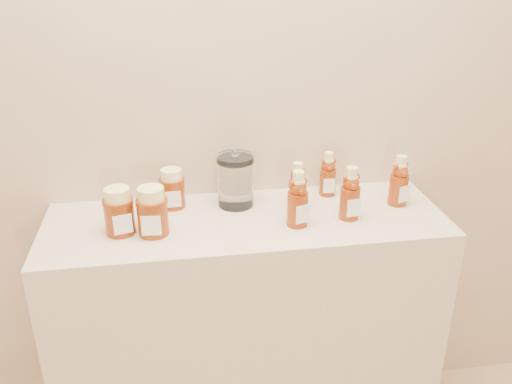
{
  "coord_description": "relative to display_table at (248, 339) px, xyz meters",
  "views": [
    {
      "loc": [
        -0.2,
        0.12,
        1.65
      ],
      "look_at": [
        0.02,
        1.52,
        1.0
      ],
      "focal_mm": 38.0,
      "sensor_mm": 36.0,
      "label": 1
    }
  ],
  "objects": [
    {
      "name": "wall_back",
      "position": [
        0.0,
        0.2,
        0.9
      ],
      "size": [
        3.5,
        0.02,
        2.7
      ],
      "primitive_type": "cube",
      "color": "tan",
      "rests_on": "ground"
    },
    {
      "name": "display_table",
      "position": [
        0.0,
        0.0,
        0.0
      ],
      "size": [
        1.2,
        0.4,
        0.9
      ],
      "primitive_type": "cube",
      "color": "#CAB794",
      "rests_on": "ground"
    },
    {
      "name": "bear_bottle_back_left",
      "position": [
        0.16,
        0.05,
        0.54
      ],
      "size": [
        0.07,
        0.07,
        0.17
      ],
      "primitive_type": null,
      "rotation": [
        0.0,
        0.0,
        0.2
      ],
      "color": "#6B2208",
      "rests_on": "display_table"
    },
    {
      "name": "bear_bottle_back_mid",
      "position": [
        0.29,
        0.13,
        0.53
      ],
      "size": [
        0.06,
        0.06,
        0.17
      ],
      "primitive_type": null,
      "rotation": [
        0.0,
        0.0,
        -0.09
      ],
      "color": "#6B2208",
      "rests_on": "display_table"
    },
    {
      "name": "bear_bottle_back_right",
      "position": [
        0.48,
        0.03,
        0.54
      ],
      "size": [
        0.08,
        0.08,
        0.18
      ],
      "primitive_type": null,
      "rotation": [
        0.0,
        0.0,
        0.31
      ],
      "color": "#6B2208",
      "rests_on": "display_table"
    },
    {
      "name": "bear_bottle_front_left",
      "position": [
        0.14,
        -0.06,
        0.55
      ],
      "size": [
        0.08,
        0.08,
        0.19
      ],
      "primitive_type": null,
      "rotation": [
        0.0,
        0.0,
        0.28
      ],
      "color": "#6B2208",
      "rests_on": "display_table"
    },
    {
      "name": "bear_bottle_front_right",
      "position": [
        0.3,
        -0.04,
        0.54
      ],
      "size": [
        0.07,
        0.07,
        0.18
      ],
      "primitive_type": null,
      "rotation": [
        0.0,
        0.0,
        0.13
      ],
      "color": "#6B2208",
      "rests_on": "display_table"
    },
    {
      "name": "honey_jar_left",
      "position": [
        -0.36,
        -0.03,
        0.52
      ],
      "size": [
        0.11,
        0.11,
        0.14
      ],
      "primitive_type": null,
      "rotation": [
        0.0,
        0.0,
        0.27
      ],
      "color": "#6B2208",
      "rests_on": "display_table"
    },
    {
      "name": "honey_jar_back",
      "position": [
        -0.21,
        0.12,
        0.51
      ],
      "size": [
        0.08,
        0.08,
        0.12
      ],
      "primitive_type": null,
      "rotation": [
        0.0,
        0.0,
        0.03
      ],
      "color": "#6B2208",
      "rests_on": "display_table"
    },
    {
      "name": "honey_jar_front",
      "position": [
        -0.27,
        -0.05,
        0.52
      ],
      "size": [
        0.1,
        0.1,
        0.14
      ],
      "primitive_type": null,
      "rotation": [
        0.0,
        0.0,
        -0.1
      ],
      "color": "#6B2208",
      "rests_on": "display_table"
    },
    {
      "name": "glass_canister",
      "position": [
        -0.02,
        0.1,
        0.54
      ],
      "size": [
        0.14,
        0.14,
        0.18
      ],
      "primitive_type": null,
      "rotation": [
        0.0,
        0.0,
        0.21
      ],
      "color": "white",
      "rests_on": "display_table"
    }
  ]
}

